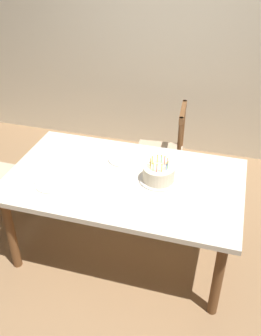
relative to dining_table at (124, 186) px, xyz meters
The scene contains 9 objects.
ground 0.65m from the dining_table, ahead, with size 6.40×6.40×0.00m, color #93704C.
back_wall 1.96m from the dining_table, 90.00° to the left, with size 6.40×0.10×2.60m, color beige.
dining_table is the anchor object (origin of this frame).
birthday_cake 0.29m from the dining_table, ahead, with size 0.28×0.28×0.19m.
plate_near_celebrant 0.54m from the dining_table, 154.08° to the right, with size 0.22×0.22×0.01m, color white.
plate_far_side 0.26m from the dining_table, 110.51° to the left, with size 0.22×0.22×0.01m, color white.
fork_near_celebrant 0.69m from the dining_table, 159.24° to the right, with size 0.18×0.02×0.01m, color silver.
fork_far_side 0.35m from the dining_table, 136.26° to the left, with size 0.18×0.02×0.01m, color silver.
chair_spindle_back 0.87m from the dining_table, 82.16° to the left, with size 0.48×0.48×0.95m.
Camera 1 is at (0.69, -2.21, 2.35)m, focal length 40.32 mm.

